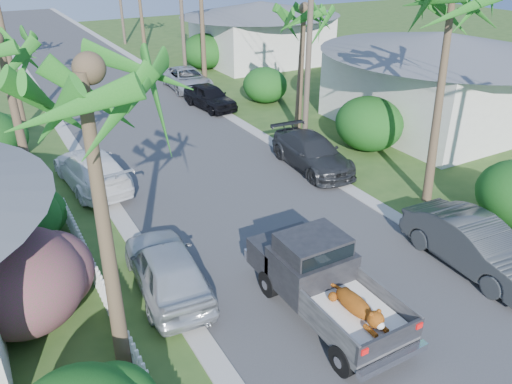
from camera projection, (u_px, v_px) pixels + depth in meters
ground at (422, 361)px, 11.80m from camera, size 120.00×120.00×0.00m
road at (121, 99)px, 31.17m from camera, size 8.00×100.00×0.02m
curb_left at (49, 109)px, 29.26m from camera, size 0.60×100.00×0.06m
curb_right at (185, 89)px, 33.06m from camera, size 0.60×100.00×0.06m
pickup_truck at (318, 275)px, 13.12m from camera, size 1.98×5.12×2.06m
parked_car_rn at (474, 245)px, 14.88m from camera, size 1.82×4.72×1.54m
parked_car_rm at (312, 153)px, 21.48m from camera, size 2.30×4.94×1.40m
parked_car_rf at (210, 97)px, 29.12m from camera, size 2.08×4.22×1.39m
parked_car_rd at (187, 79)px, 32.80m from camera, size 2.65×5.16×1.39m
parked_car_ln at (167, 268)px, 13.86m from camera, size 2.14×4.52×1.49m
parked_car_lf at (92, 169)px, 19.83m from camera, size 2.45×5.21×1.47m
palm_l_a at (79, 73)px, 8.25m from camera, size 4.40×4.40×8.20m
palm_r_b at (303, 9)px, 23.65m from camera, size 4.40×4.40×7.20m
shrub_l_b at (23, 281)px, 12.42m from camera, size 3.00×3.30×2.60m
shrub_l_c at (22, 218)px, 15.83m from camera, size 2.40×2.64×2.00m
shrub_r_b at (369, 124)px, 23.20m from camera, size 3.00×3.30×2.50m
shrub_r_c at (265, 85)px, 30.13m from camera, size 2.60×2.86×2.10m
shrub_r_d at (204, 51)px, 37.99m from camera, size 3.20×3.52×2.60m
picket_fence at (105, 295)px, 13.19m from camera, size 0.10×11.00×1.00m
house_right_near at (435, 84)px, 25.84m from camera, size 8.00×9.00×4.80m
house_right_far at (261, 35)px, 39.83m from camera, size 9.00×8.00×4.60m
utility_pole_b at (309, 47)px, 22.27m from camera, size 1.60×0.26×9.00m
utility_pole_c at (182, 10)px, 33.89m from camera, size 1.60×0.26×9.00m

